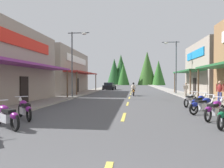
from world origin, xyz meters
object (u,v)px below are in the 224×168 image
Objects in this scene: motorcycle_parked_right_3 at (204,105)px; motorcycle_parked_right_5 at (191,99)px; rider_cruising_lead at (133,90)px; pedestrian_browsing at (220,90)px; motorcycle_parked_right_4 at (199,102)px; pedestrian_waiting at (186,89)px; motorcycle_parked_right_2 at (215,109)px; motorcycle_parked_left_1 at (6,115)px; parked_car_curbside at (109,86)px; motorcycle_parked_left_2 at (25,109)px; streetlamp_left at (75,55)px; streetlamp_right at (174,60)px.

motorcycle_parked_right_5 is at bearing 55.32° from motorcycle_parked_right_3.
motorcycle_parked_right_3 is 13.26m from rider_cruising_lead.
motorcycle_parked_right_4 is at bearing 9.85° from pedestrian_browsing.
motorcycle_parked_right_5 is 1.15× the size of pedestrian_waiting.
motorcycle_parked_right_2 is 0.94× the size of motorcycle_parked_right_5.
motorcycle_parked_left_1 is (-8.74, -5.87, 0.00)m from motorcycle_parked_right_4.
motorcycle_parked_right_3 is at bearing -159.17° from parked_car_curbside.
motorcycle_parked_right_4 is at bearing 161.34° from pedestrian_waiting.
pedestrian_browsing is (2.87, 6.77, 0.55)m from motorcycle_parked_right_2.
rider_cruising_lead is 1.40× the size of pedestrian_waiting.
motorcycle_parked_left_1 is 1.80m from motorcycle_parked_left_2.
streetlamp_right is (11.07, 6.80, 0.06)m from streetlamp_left.
streetlamp_left is at bearing 179.60° from parked_car_curbside.
streetlamp_left is at bearing -38.21° from motorcycle_parked_left_2.
motorcycle_parked_right_5 is at bearing 159.08° from pedestrian_waiting.
rider_cruising_lead is (-5.15, -3.13, -3.76)m from streetlamp_right.
motorcycle_parked_right_2 is 0.37× the size of parked_car_curbside.
pedestrian_browsing is at bearing -82.07° from streetlamp_right.
motorcycle_parked_right_5 is 0.99× the size of pedestrian_browsing.
streetlamp_right is 7.11m from rider_cruising_lead.
streetlamp_right is at bearing -61.63° from rider_cruising_lead.
motorcycle_parked_right_2 is 0.93× the size of pedestrian_browsing.
rider_cruising_lead reaches higher than motorcycle_parked_right_4.
motorcycle_parked_right_2 is at bearing -168.22° from rider_cruising_lead.
motorcycle_parked_right_4 is at bearing -94.25° from streetlamp_right.
motorcycle_parked_right_2 is at bearing -160.21° from parked_car_curbside.
motorcycle_parked_left_1 is (-8.47, -4.26, 0.00)m from motorcycle_parked_right_3.
motorcycle_parked_left_1 is at bearing 145.46° from motorcycle_parked_left_2.
motorcycle_parked_right_4 is 4.34m from pedestrian_browsing.
pedestrian_browsing is 24.92m from parked_car_curbside.
streetlamp_left is 3.68× the size of motorcycle_parked_left_1.
motorcycle_parked_left_1 is at bearing 165.51° from motorcycle_parked_right_4.
motorcycle_parked_right_3 is 1.12× the size of motorcycle_parked_right_4.
motorcycle_parked_right_2 is at bearing -145.15° from motorcycle_parked_right_5.
pedestrian_browsing reaches higher than rider_cruising_lead.
motorcycle_parked_right_2 is 1.69m from motorcycle_parked_right_3.
motorcycle_parked_right_4 is 0.95× the size of motorcycle_parked_right_5.
pedestrian_waiting is (1.72, 8.58, 0.39)m from motorcycle_parked_right_5.
motorcycle_parked_right_5 is 1.08× the size of motorcycle_parked_left_2.
motorcycle_parked_left_2 is 17.78m from pedestrian_waiting.
streetlamp_right is at bearing 31.57° from streetlamp_left.
motorcycle_parked_right_3 and motorcycle_parked_left_2 have the same top height.
motorcycle_parked_left_2 is 0.92× the size of pedestrian_browsing.
motorcycle_parked_right_2 is 4.88m from motorcycle_parked_right_5.
streetlamp_left reaches higher than motorcycle_parked_right_2.
pedestrian_waiting reaches higher than motorcycle_parked_left_1.
pedestrian_waiting is at bearing 34.10° from motorcycle_parked_right_2.
pedestrian_waiting is at bearing 26.09° from motorcycle_parked_right_5.
streetlamp_right reaches higher than motorcycle_parked_right_4.
pedestrian_waiting is (10.63, 14.25, 0.39)m from motorcycle_parked_left_2.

